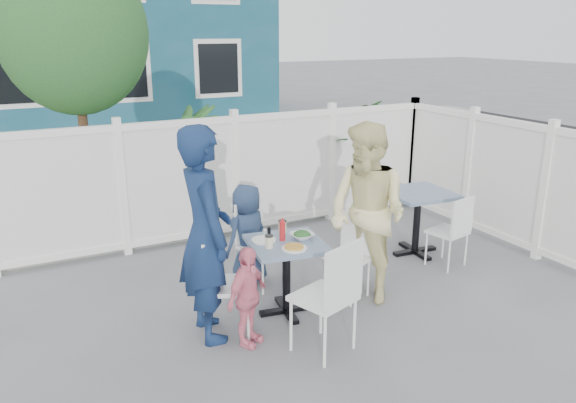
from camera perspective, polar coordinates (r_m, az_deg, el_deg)
name	(u,v)px	position (r m, az deg, el deg)	size (l,w,h in m)	color
ground	(321,313)	(5.58, 3.41, -11.24)	(80.00, 80.00, 0.00)	slate
near_sidewalk	(197,207)	(8.80, -9.23, -0.59)	(24.00, 2.60, 0.01)	gray
street	(141,160)	(12.27, -14.70, 4.08)	(24.00, 5.00, 0.01)	black
far_sidewalk	(113,136)	(15.25, -17.36, 6.33)	(24.00, 1.60, 0.01)	gray
building	(63,17)	(18.32, -21.86, 17.03)	(11.00, 6.00, 6.00)	#124959
fence_back	(236,178)	(7.35, -5.34, 2.35)	(5.86, 0.08, 1.60)	white
fence_right	(504,184)	(7.56, 21.08, 1.68)	(0.08, 3.66, 1.60)	white
tree	(74,34)	(7.57, -20.96, 15.61)	(1.80, 1.62, 3.59)	#382316
potted_shrub_a	(191,167)	(7.86, -9.87, 3.52)	(0.94, 0.94, 1.67)	#1D4C26
potted_shrub_b	(330,154)	(8.66, 4.33, 4.80)	(1.46, 1.26, 1.62)	#1D4C26
main_table	(286,258)	(5.35, -0.16, -5.79)	(0.79, 0.79, 0.73)	#3B5076
spare_table	(418,206)	(6.94, 13.05, -0.42)	(0.80, 0.80, 0.79)	#3B5076
chair_left	(219,277)	(5.06, -7.03, -7.59)	(0.54, 0.55, 0.93)	white
chair_right	(351,250)	(5.77, 6.44, -4.88)	(0.49, 0.50, 0.85)	white
chair_back	(257,237)	(5.99, -3.20, -3.60)	(0.53, 0.53, 0.91)	white
chair_near	(332,290)	(4.69, 4.47, -8.96)	(0.58, 0.57, 1.01)	white
chair_spare	(454,227)	(6.66, 16.47, -2.47)	(0.46, 0.45, 0.85)	white
man	(205,234)	(4.89, -8.40, -3.31)	(0.70, 0.46, 1.91)	#12254B
woman	(367,214)	(5.59, 8.05, -1.23)	(0.88, 0.68, 1.80)	#EAD65B
boy	(247,235)	(5.99, -4.15, -3.41)	(0.54, 0.35, 1.11)	navy
toddler	(247,297)	(4.88, -4.15, -9.64)	(0.53, 0.22, 0.90)	pink
plate_main	(294,248)	(5.12, 0.62, -4.78)	(0.23, 0.23, 0.01)	white
plate_side	(264,240)	(5.32, -2.49, -3.94)	(0.23, 0.23, 0.02)	white
salad_bowl	(302,236)	(5.37, 1.43, -3.52)	(0.22, 0.22, 0.05)	white
coffee_cup_a	(269,242)	(5.14, -1.93, -4.15)	(0.07, 0.07, 0.11)	beige
coffee_cup_b	(282,227)	(5.50, -0.57, -2.63)	(0.08, 0.08, 0.12)	beige
ketchup_bottle	(282,231)	(5.30, -0.57, -3.02)	(0.06, 0.06, 0.18)	red
salt_shaker	(265,232)	(5.45, -2.34, -3.13)	(0.03, 0.03, 0.07)	white
pepper_shaker	(269,231)	(5.47, -1.93, -3.00)	(0.03, 0.03, 0.08)	black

